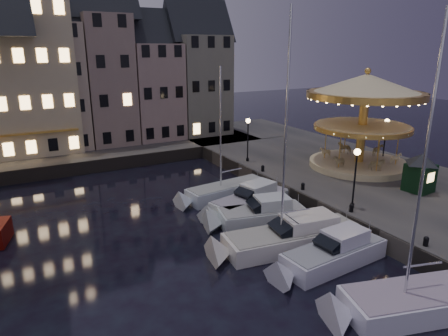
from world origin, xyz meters
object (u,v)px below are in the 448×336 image
ticket_kiosk (421,166)px  carousel (365,103)px  streetlamp_d (386,134)px  motorboat_f (222,192)px  bollard_b (351,207)px  bollard_a (426,241)px  motorboat_d (257,216)px  streetlamp_b (356,170)px  bollard_d (263,168)px  motorboat_c (288,238)px  motorboat_a (405,304)px  streetlamp_c (248,134)px  motorboat_b (329,256)px  bollard_c (303,186)px  motorboat_e (247,203)px

ticket_kiosk → carousel: bearing=81.8°
carousel → streetlamp_d: bearing=2.8°
motorboat_f → bollard_b: bearing=-62.6°
bollard_a → motorboat_d: 10.57m
streetlamp_b → motorboat_f: size_ratio=0.39×
bollard_d → motorboat_c: size_ratio=0.04×
motorboat_a → motorboat_c: bearing=95.7°
motorboat_d → motorboat_f: bearing=87.0°
bollard_d → motorboat_c: (-5.29, -10.54, -0.92)m
streetlamp_b → streetlamp_c: (0.00, 13.50, 0.00)m
bollard_d → motorboat_b: 14.24m
bollard_c → streetlamp_b: bearing=-82.4°
bollard_c → ticket_kiosk: (7.51, -4.53, 1.69)m
motorboat_b → ticket_kiosk: size_ratio=2.25×
bollard_a → bollard_b: size_ratio=1.00×
streetlamp_b → bollard_a: size_ratio=7.32×
streetlamp_c → streetlamp_d: (11.30, -6.50, 0.00)m
motorboat_d → bollard_c: bearing=14.2°
motorboat_a → ticket_kiosk: bearing=34.5°
bollard_a → ticket_kiosk: 9.74m
streetlamp_b → motorboat_a: 10.35m
motorboat_c → bollard_c: bearing=43.6°
streetlamp_c → bollard_a: streetlamp_c is taller
bollard_d → carousel: carousel is taller
streetlamp_c → motorboat_a: bearing=-103.2°
bollard_d → carousel: size_ratio=0.06×
streetlamp_d → motorboat_a: motorboat_a is taller
streetlamp_b → motorboat_c: (-5.89, -0.54, -3.34)m
streetlamp_b → motorboat_a: (-5.12, -8.29, -3.48)m
bollard_b → motorboat_a: (-4.52, -7.79, -1.06)m
streetlamp_d → motorboat_d: (-17.00, -3.79, -3.38)m
streetlamp_d → motorboat_e: size_ratio=0.54×
streetlamp_c → motorboat_d: size_ratio=0.58×
streetlamp_b → bollard_a: 6.50m
bollard_a → motorboat_a: 5.18m
motorboat_a → motorboat_d: size_ratio=1.85×
streetlamp_b → motorboat_d: size_ratio=0.58×
bollard_b → motorboat_e: 7.60m
streetlamp_c → carousel: 10.80m
bollard_c → motorboat_f: motorboat_f is taller
bollard_b → motorboat_f: motorboat_f is taller
motorboat_a → motorboat_c: 7.79m
ticket_kiosk → motorboat_c: bearing=-177.7°
bollard_d → ticket_kiosk: ticket_kiosk is taller
bollard_a → ticket_kiosk: (7.51, 5.97, 1.69)m
motorboat_e → motorboat_c: bearing=-98.4°
carousel → motorboat_e: bearing=-174.7°
motorboat_c → motorboat_f: bearing=87.0°
streetlamp_c → ticket_kiosk: (6.91, -13.53, -0.73)m
motorboat_f → ticket_kiosk: (12.31, -8.81, 2.76)m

